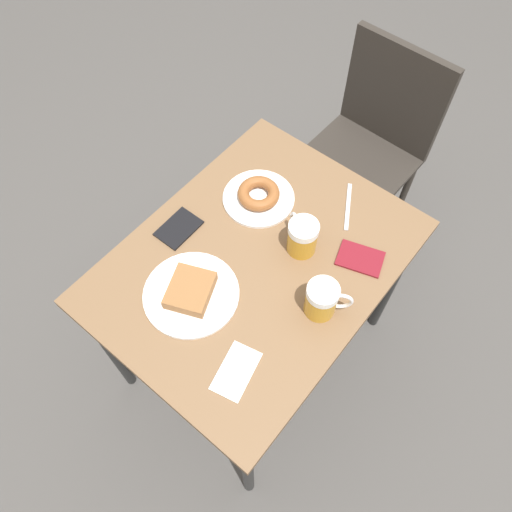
# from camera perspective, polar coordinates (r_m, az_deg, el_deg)

# --- Properties ---
(ground_plane) EXTENTS (8.00, 8.00, 0.00)m
(ground_plane) POSITION_cam_1_polar(r_m,az_deg,el_deg) (2.05, 0.00, -10.65)
(ground_plane) COLOR #474442
(table) EXTENTS (0.68, 0.89, 0.71)m
(table) POSITION_cam_1_polar(r_m,az_deg,el_deg) (1.47, 0.00, -1.89)
(table) COLOR brown
(table) RESTS_ON ground_plane
(chair) EXTENTS (0.41, 0.41, 0.86)m
(chair) POSITION_cam_1_polar(r_m,az_deg,el_deg) (2.03, 13.33, 13.40)
(chair) COLOR #2D2823
(chair) RESTS_ON ground_plane
(plate_with_cake) EXTENTS (0.26, 0.26, 0.05)m
(plate_with_cake) POSITION_cam_1_polar(r_m,az_deg,el_deg) (1.35, -7.46, -4.15)
(plate_with_cake) COLOR white
(plate_with_cake) RESTS_ON table
(plate_with_donut) EXTENTS (0.22, 0.22, 0.05)m
(plate_with_donut) POSITION_cam_1_polar(r_m,az_deg,el_deg) (1.51, 0.30, 6.91)
(plate_with_donut) COLOR white
(plate_with_donut) RESTS_ON table
(beer_mug_left) EXTENTS (0.12, 0.09, 0.11)m
(beer_mug_left) POSITION_cam_1_polar(r_m,az_deg,el_deg) (1.38, 5.29, 2.25)
(beer_mug_left) COLOR #C68C23
(beer_mug_left) RESTS_ON table
(beer_mug_center) EXTENTS (0.11, 0.09, 0.11)m
(beer_mug_center) POSITION_cam_1_polar(r_m,az_deg,el_deg) (1.29, 7.60, -4.96)
(beer_mug_center) COLOR #C68C23
(beer_mug_center) RESTS_ON table
(napkin_folded) EXTENTS (0.11, 0.15, 0.00)m
(napkin_folded) POSITION_cam_1_polar(r_m,az_deg,el_deg) (1.27, -2.29, -13.01)
(napkin_folded) COLOR white
(napkin_folded) RESTS_ON table
(fork) EXTENTS (0.10, 0.16, 0.00)m
(fork) POSITION_cam_1_polar(r_m,az_deg,el_deg) (1.53, 10.47, 5.60)
(fork) COLOR silver
(fork) RESTS_ON table
(passport_near_edge) EXTENTS (0.15, 0.12, 0.01)m
(passport_near_edge) POSITION_cam_1_polar(r_m,az_deg,el_deg) (1.43, 11.82, -0.28)
(passport_near_edge) COLOR maroon
(passport_near_edge) RESTS_ON table
(passport_far_edge) EXTENTS (0.09, 0.13, 0.01)m
(passport_far_edge) POSITION_cam_1_polar(r_m,az_deg,el_deg) (1.47, -8.83, 3.15)
(passport_far_edge) COLOR black
(passport_far_edge) RESTS_ON table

